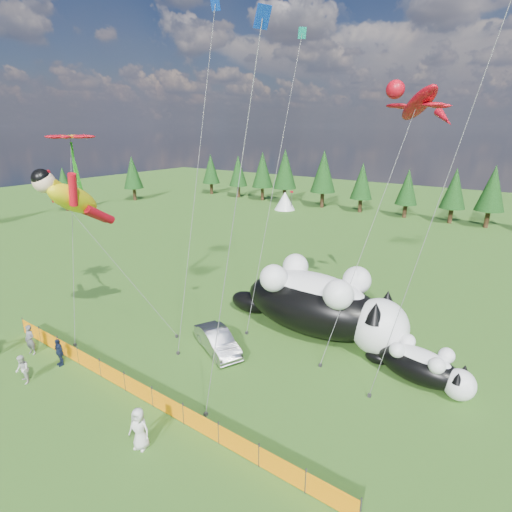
# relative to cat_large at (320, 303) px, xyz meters

# --- Properties ---
(ground) EXTENTS (160.00, 160.00, 0.00)m
(ground) POSITION_rel_cat_large_xyz_m (-4.16, -7.65, -2.10)
(ground) COLOR #0E3409
(ground) RESTS_ON ground
(safety_fence) EXTENTS (22.06, 0.06, 1.10)m
(safety_fence) POSITION_rel_cat_large_xyz_m (-4.16, -10.65, -1.60)
(safety_fence) COLOR #262626
(safety_fence) RESTS_ON ground
(tree_line) EXTENTS (90.00, 4.00, 8.00)m
(tree_line) POSITION_rel_cat_large_xyz_m (-4.16, 37.35, 1.90)
(tree_line) COLOR black
(tree_line) RESTS_ON ground
(festival_tents) EXTENTS (50.00, 3.20, 2.80)m
(festival_tents) POSITION_rel_cat_large_xyz_m (6.84, 32.35, -0.70)
(festival_tents) COLOR white
(festival_tents) RESTS_ON ground
(cat_large) EXTENTS (12.24, 4.40, 4.42)m
(cat_large) POSITION_rel_cat_large_xyz_m (0.00, 0.00, 0.00)
(cat_large) COLOR black
(cat_large) RESTS_ON ground
(cat_small) EXTENTS (5.64, 2.63, 2.04)m
(cat_small) POSITION_rel_cat_large_xyz_m (6.59, -1.55, -1.13)
(cat_small) COLOR black
(cat_small) RESTS_ON ground
(car) EXTENTS (4.21, 3.00, 1.32)m
(car) POSITION_rel_cat_large_xyz_m (-3.84, -5.23, -1.44)
(car) COLOR #ADACB1
(car) RESTS_ON ground
(spectator_a) EXTENTS (0.73, 0.57, 1.78)m
(spectator_a) POSITION_rel_cat_large_xyz_m (-12.35, -11.58, -1.21)
(spectator_a) COLOR #5A595F
(spectator_a) RESTS_ON ground
(spectator_b) EXTENTS (0.84, 0.63, 1.54)m
(spectator_b) POSITION_rel_cat_large_xyz_m (-9.89, -13.20, -1.33)
(spectator_b) COLOR silver
(spectator_b) RESTS_ON ground
(spectator_c) EXTENTS (0.96, 0.56, 1.58)m
(spectator_c) POSITION_rel_cat_large_xyz_m (-9.94, -11.25, -1.31)
(spectator_c) COLOR #131D36
(spectator_c) RESTS_ON ground
(spectator_e) EXTENTS (1.03, 0.81, 1.85)m
(spectator_e) POSITION_rel_cat_large_xyz_m (-1.63, -12.61, -1.18)
(spectator_e) COLOR silver
(spectator_e) RESTS_ON ground
(superhero_kite) EXTENTS (6.73, 6.00, 11.30)m
(superhero_kite) POSITION_rel_cat_large_xyz_m (-10.91, -8.62, 6.55)
(superhero_kite) COLOR yellow
(superhero_kite) RESTS_ON ground
(gecko_kite) EXTENTS (6.34, 11.83, 15.98)m
(gecko_kite) POSITION_rel_cat_large_xyz_m (3.20, 4.87, 11.55)
(gecko_kite) COLOR #B60917
(gecko_kite) RESTS_ON ground
(flower_kite) EXTENTS (3.49, 4.30, 12.10)m
(flower_kite) POSITION_rel_cat_large_xyz_m (-12.83, -7.18, 9.59)
(flower_kite) COLOR #B60917
(flower_kite) RESTS_ON ground
(diamond_kite_a) EXTENTS (2.29, 6.45, 20.15)m
(diamond_kite_a) POSITION_rel_cat_large_xyz_m (-7.07, -1.06, 15.74)
(diamond_kite_a) COLOR #0B33A8
(diamond_kite_a) RESTS_ON ground
(diamond_kite_c) EXTENTS (1.64, 3.12, 16.92)m
(diamond_kite_c) POSITION_rel_cat_large_xyz_m (0.50, -7.32, 13.32)
(diamond_kite_c) COLOR #0B33A8
(diamond_kite_c) RESTS_ON ground
(diamond_kite_d) EXTENTS (2.19, 9.29, 20.40)m
(diamond_kite_d) POSITION_rel_cat_large_xyz_m (-5.22, 5.62, 15.20)
(diamond_kite_d) COLOR #0C9880
(diamond_kite_d) RESTS_ON ground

